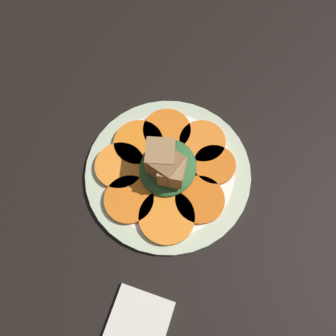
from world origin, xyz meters
TOP-DOWN VIEW (x-y plane):
  - table_slab at (0.00, 0.00)cm, footprint 120.00×120.00cm
  - plate at (0.00, 0.00)cm, footprint 28.53×28.53cm
  - carrot_slice_0 at (-7.10, -2.60)cm, footprint 8.60×8.60cm
  - carrot_slice_1 at (-3.17, -6.55)cm, footprint 8.71×8.71cm
  - carrot_slice_2 at (1.98, -8.04)cm, footprint 8.52×8.52cm
  - carrot_slice_3 at (7.12, -4.35)cm, footprint 8.20×8.20cm
  - carrot_slice_4 at (7.94, 2.44)cm, footprint 9.09×9.09cm
  - carrot_slice_5 at (3.47, 6.65)cm, footprint 8.17×8.17cm
  - carrot_slice_6 at (-3.30, 7.29)cm, footprint 7.25×7.25cm
  - carrot_slice_7 at (-6.98, 4.06)cm, footprint 8.18×8.18cm
  - center_pile at (0.38, -0.05)cm, footprint 10.55×9.50cm
  - fork at (-0.95, -5.17)cm, footprint 19.04×4.08cm

SIDE VIEW (x-z plane):
  - table_slab at x=0.00cm, z-range 0.00..2.00cm
  - plate at x=0.00cm, z-range 1.99..3.04cm
  - fork at x=-0.95cm, z-range 3.10..3.50cm
  - carrot_slice_0 at x=-7.10cm, z-range 3.10..4.01cm
  - carrot_slice_1 at x=-3.17cm, z-range 3.10..4.01cm
  - carrot_slice_2 at x=1.98cm, z-range 3.10..4.01cm
  - carrot_slice_3 at x=7.12cm, z-range 3.10..4.01cm
  - carrot_slice_4 at x=7.94cm, z-range 3.10..4.01cm
  - carrot_slice_5 at x=3.47cm, z-range 3.10..4.01cm
  - carrot_slice_6 at x=-3.30cm, z-range 3.10..4.01cm
  - carrot_slice_7 at x=-6.98cm, z-range 3.10..4.01cm
  - center_pile at x=0.38cm, z-range 2.49..9.61cm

